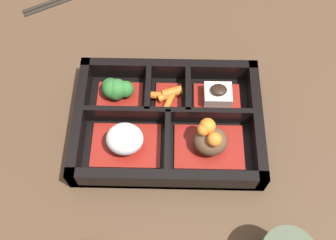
% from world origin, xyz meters
% --- Properties ---
extents(ground_plane, '(3.00, 3.00, 0.00)m').
position_xyz_m(ground_plane, '(0.00, 0.00, 0.00)').
color(ground_plane, '#4C3523').
extents(bento_base, '(0.27, 0.19, 0.01)m').
position_xyz_m(bento_base, '(0.00, 0.00, 0.01)').
color(bento_base, black).
rests_on(bento_base, ground_plane).
extents(bento_rim, '(0.27, 0.19, 0.04)m').
position_xyz_m(bento_rim, '(0.00, -0.00, 0.02)').
color(bento_rim, black).
rests_on(bento_rim, ground_plane).
extents(bowl_stew, '(0.10, 0.07, 0.06)m').
position_xyz_m(bowl_stew, '(-0.06, 0.04, 0.03)').
color(bowl_stew, maroon).
rests_on(bowl_stew, bento_base).
extents(bowl_rice, '(0.10, 0.07, 0.04)m').
position_xyz_m(bowl_rice, '(0.06, 0.04, 0.03)').
color(bowl_rice, maroon).
rests_on(bowl_rice, bento_base).
extents(bowl_tofu, '(0.07, 0.05, 0.03)m').
position_xyz_m(bowl_tofu, '(-0.07, -0.04, 0.02)').
color(bowl_tofu, maroon).
rests_on(bowl_tofu, bento_base).
extents(bowl_carrots, '(0.05, 0.06, 0.02)m').
position_xyz_m(bowl_carrots, '(0.00, -0.04, 0.02)').
color(bowl_carrots, maroon).
rests_on(bowl_carrots, bento_base).
extents(bowl_greens, '(0.07, 0.05, 0.04)m').
position_xyz_m(bowl_greens, '(0.08, -0.05, 0.03)').
color(bowl_greens, maroon).
rests_on(bowl_greens, bento_base).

